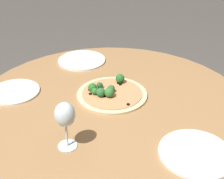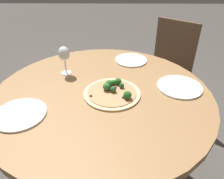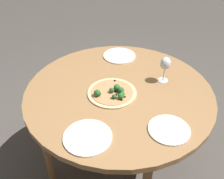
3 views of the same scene
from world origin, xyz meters
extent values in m
cylinder|color=olive|center=(0.00, 0.00, 0.76)|extent=(1.20, 1.20, 0.04)
cylinder|color=olive|center=(-0.37, 0.37, 0.37)|extent=(0.05, 0.05, 0.74)
cylinder|color=olive|center=(0.37, 0.37, 0.37)|extent=(0.05, 0.05, 0.74)
cylinder|color=brown|center=(-0.50, 0.56, 0.21)|extent=(0.04, 0.04, 0.43)
cylinder|color=#DBBC89|center=(0.02, 0.06, 0.78)|extent=(0.31, 0.31, 0.01)
cylinder|color=tan|center=(0.02, 0.06, 0.79)|extent=(0.26, 0.26, 0.00)
sphere|color=#28612C|center=(-0.03, 0.04, 0.81)|extent=(0.04, 0.04, 0.04)
sphere|color=#246722|center=(-0.06, 0.09, 0.81)|extent=(0.04, 0.04, 0.04)
sphere|color=#1C5D30|center=(0.02, 0.06, 0.81)|extent=(0.03, 0.03, 0.03)
sphere|color=#2A6628|center=(-0.06, 0.06, 0.81)|extent=(0.03, 0.03, 0.03)
sphere|color=#2B5928|center=(0.02, 0.06, 0.81)|extent=(0.03, 0.03, 0.03)
sphere|color=#1E5429|center=(-0.02, 0.11, 0.81)|extent=(0.03, 0.03, 0.03)
sphere|color=#235F25|center=(0.08, 0.14, 0.81)|extent=(0.04, 0.04, 0.04)
sphere|color=#306B2E|center=(0.00, 0.03, 0.81)|extent=(0.04, 0.04, 0.04)
cylinder|color=black|center=(0.07, 0.13, 0.79)|extent=(0.01, 0.01, 0.00)
cylinder|color=black|center=(0.07, 0.11, 0.79)|extent=(0.01, 0.01, 0.00)
cylinder|color=black|center=(-0.02, 0.07, 0.79)|extent=(0.01, 0.01, 0.00)
cylinder|color=black|center=(-0.08, 0.07, 0.79)|extent=(0.01, 0.01, 0.00)
cylinder|color=black|center=(0.00, 0.05, 0.79)|extent=(0.01, 0.01, 0.00)
cylinder|color=black|center=(0.06, -0.05, 0.79)|extent=(0.01, 0.01, 0.00)
cylinder|color=black|center=(-0.02, 0.04, 0.79)|extent=(0.01, 0.01, 0.00)
cylinder|color=black|center=(-0.07, 0.10, 0.79)|extent=(0.01, 0.01, 0.00)
cylinder|color=silver|center=(-0.21, -0.23, 0.78)|extent=(0.07, 0.07, 0.00)
cylinder|color=silver|center=(-0.21, -0.23, 0.82)|extent=(0.01, 0.01, 0.09)
ellipsoid|color=silver|center=(-0.21, -0.23, 0.91)|extent=(0.07, 0.07, 0.09)
cylinder|color=white|center=(-0.40, 0.18, 0.78)|extent=(0.22, 0.22, 0.01)
cylinder|color=white|center=(0.20, -0.38, 0.78)|extent=(0.25, 0.25, 0.01)
cylinder|color=white|center=(-0.05, 0.44, 0.78)|extent=(0.25, 0.25, 0.01)
camera|label=1|loc=(-0.26, -1.08, 1.49)|focal=50.00mm
camera|label=2|loc=(0.99, 0.07, 1.45)|focal=35.00mm
camera|label=3|loc=(-0.59, 1.13, 1.75)|focal=40.00mm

